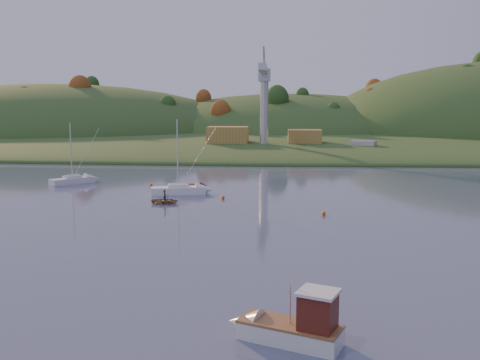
# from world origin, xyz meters

# --- Properties ---
(far_shore) EXTENTS (620.00, 220.00, 1.50)m
(far_shore) POSITION_xyz_m (0.00, 230.00, 0.00)
(far_shore) COLOR #314A1D
(far_shore) RESTS_ON ground
(shore_slope) EXTENTS (640.00, 150.00, 7.00)m
(shore_slope) POSITION_xyz_m (0.00, 165.00, 0.00)
(shore_slope) COLOR #314A1D
(shore_slope) RESTS_ON ground
(hill_left) EXTENTS (170.00, 140.00, 44.00)m
(hill_left) POSITION_xyz_m (-90.00, 200.00, 0.00)
(hill_left) COLOR #314A1D
(hill_left) RESTS_ON ground
(hill_center) EXTENTS (140.00, 120.00, 36.00)m
(hill_center) POSITION_xyz_m (10.00, 210.00, 0.00)
(hill_center) COLOR #314A1D
(hill_center) RESTS_ON ground
(hillside_trees) EXTENTS (280.00, 50.00, 32.00)m
(hillside_trees) POSITION_xyz_m (0.00, 185.00, 0.00)
(hillside_trees) COLOR #214217
(hillside_trees) RESTS_ON ground
(wharf) EXTENTS (42.00, 16.00, 2.40)m
(wharf) POSITION_xyz_m (5.00, 122.00, 1.20)
(wharf) COLOR slate
(wharf) RESTS_ON ground
(shed_west) EXTENTS (11.00, 8.00, 4.80)m
(shed_west) POSITION_xyz_m (-8.00, 123.00, 4.80)
(shed_west) COLOR olive
(shed_west) RESTS_ON wharf
(shed_east) EXTENTS (9.00, 7.00, 4.00)m
(shed_east) POSITION_xyz_m (13.00, 124.00, 4.40)
(shed_east) COLOR olive
(shed_east) RESTS_ON wharf
(dock_crane) EXTENTS (3.20, 28.00, 20.30)m
(dock_crane) POSITION_xyz_m (2.00, 118.39, 17.17)
(dock_crane) COLOR #B7B7BC
(dock_crane) RESTS_ON wharf
(fishing_boat) EXTENTS (6.95, 4.47, 4.26)m
(fishing_boat) POSITION_xyz_m (6.62, 5.17, 0.94)
(fishing_boat) COLOR silver
(fishing_boat) RESTS_ON ground
(sailboat_near) EXTENTS (6.49, 6.89, 10.11)m
(sailboat_near) POSITION_xyz_m (-28.13, 62.64, 0.68)
(sailboat_near) COLOR white
(sailboat_near) RESTS_ON ground
(sailboat_far) EXTENTS (8.21, 4.20, 10.93)m
(sailboat_far) POSITION_xyz_m (-8.54, 53.57, 0.72)
(sailboat_far) COLOR white
(sailboat_far) RESTS_ON ground
(canoe) EXTENTS (3.68, 2.71, 0.74)m
(canoe) POSITION_xyz_m (-8.87, 46.03, 0.37)
(canoe) COLOR #927650
(canoe) RESTS_ON ground
(paddler) EXTENTS (0.40, 0.58, 1.55)m
(paddler) POSITION_xyz_m (-8.87, 46.03, 0.78)
(paddler) COLOR black
(paddler) RESTS_ON ground
(red_tender) EXTENTS (3.77, 1.68, 1.24)m
(red_tender) POSITION_xyz_m (-6.63, 60.47, 0.26)
(red_tender) COLOR #561B0C
(red_tender) RESTS_ON ground
(work_vessel) EXTENTS (16.00, 11.23, 3.89)m
(work_vessel) POSITION_xyz_m (27.94, 118.00, 1.39)
(work_vessel) COLOR slate
(work_vessel) RESTS_ON ground
(buoy_1) EXTENTS (0.50, 0.50, 0.50)m
(buoy_1) POSITION_xyz_m (11.63, 39.70, 0.25)
(buoy_1) COLOR #E05A0B
(buoy_1) RESTS_ON ground
(buoy_3) EXTENTS (0.50, 0.50, 0.50)m
(buoy_3) POSITION_xyz_m (-14.35, 60.82, 0.25)
(buoy_3) COLOR #E05A0B
(buoy_3) RESTS_ON ground
(buoy_4) EXTENTS (0.50, 0.50, 0.50)m
(buoy_4) POSITION_xyz_m (-1.50, 49.84, 0.25)
(buoy_4) COLOR #E05A0B
(buoy_4) RESTS_ON ground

